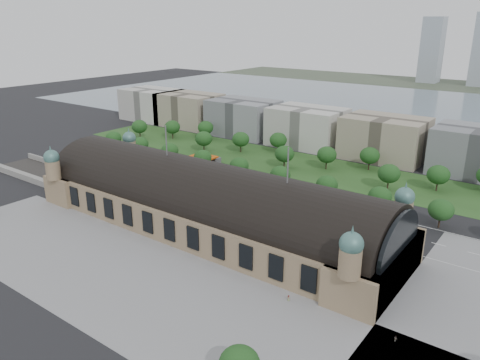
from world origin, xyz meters
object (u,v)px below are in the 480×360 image
Objects in this scene: parked_car_2 at (151,184)px; parked_car_3 at (139,177)px; traffic_car_0 at (90,160)px; bus_east at (271,203)px; bus_mid at (289,209)px; pedestrian_0 at (289,298)px; parked_car_0 at (115,174)px; traffic_car_6 at (384,242)px; parked_car_5 at (158,186)px; parked_car_1 at (158,183)px; petrol_station at (209,159)px; pedestrian_2 at (396,339)px; traffic_car_3 at (223,179)px; parked_car_4 at (193,192)px; parked_car_6 at (193,196)px; traffic_car_2 at (153,176)px; traffic_car_4 at (288,209)px; bus_west at (216,194)px.

parked_car_2 is 13.65m from parked_car_3.
bus_east reaches higher than traffic_car_0.
pedestrian_0 is (33.36, -56.46, -0.70)m from bus_mid.
parked_car_0 is at bearing 99.34° from bus_mid.
traffic_car_6 is 108.99m from parked_car_5.
traffic_car_6 is 1.00× the size of parked_car_1.
petrol_station is 42.22m from parked_car_3.
parked_car_0 is 26.74m from parked_car_2.
bus_mid is 6.21× the size of pedestrian_2.
pedestrian_2 is at bearing -128.77° from traffic_car_3.
parked_car_4 reaches higher than parked_car_1.
pedestrian_2 reaches higher than parked_car_6.
pedestrian_0 is (42.60, -56.46, -0.84)m from bus_east.
bus_east reaches higher than parked_car_5.
traffic_car_3 is 133.49m from pedestrian_2.
parked_car_6 is at bearing -176.50° from traffic_car_3.
petrol_station reaches higher than parked_car_4.
bus_mid is at bearing 8.53° from pedestrian_2.
traffic_car_0 is at bearing -94.23° from traffic_car_2.
traffic_car_4 is 0.75× the size of parked_car_6.
parked_car_0 is 0.70× the size of parked_car_2.
petrol_station is 2.95× the size of traffic_car_0.
petrol_station is 3.75× the size of parked_car_3.
traffic_car_3 reaches higher than parked_car_3.
pedestrian_0 is 0.97× the size of pedestrian_2.
parked_car_2 reaches higher than parked_car_6.
parked_car_4 is (22.36, 0.60, 0.02)m from parked_car_1.
parked_car_3 is at bearing 97.68° from bus_mid.
parked_car_1 is at bearing -81.44° from traffic_car_6.
parked_car_6 is 0.42× the size of bus_east.
parked_car_5 is at bearing 139.84° from traffic_car_3.
parked_car_0 is at bearing -121.54° from parked_car_5.
traffic_car_6 is 1.18× the size of parked_car_0.
parked_car_1 is 0.90× the size of parked_car_5.
traffic_car_0 is at bearing -132.32° from parked_car_0.
bus_mid is (70.99, 11.00, 0.80)m from parked_car_2.
traffic_car_3 reaches higher than traffic_car_6.
bus_east is at bearing -118.39° from traffic_car_3.
pedestrian_0 is at bearing 50.58° from pedestrian_2.
bus_east is at bearing 84.07° from traffic_car_2.
parked_car_6 is at bearing -66.10° from traffic_car_4.
traffic_car_0 is at bearing -146.49° from petrol_station.
traffic_car_0 is 57.74m from parked_car_2.
traffic_car_6 is at bearing -93.32° from bus_mid.
traffic_car_3 is 32.01m from parked_car_1.
petrol_station reaches higher than parked_car_0.
parked_car_1 is at bearing -87.67° from petrol_station.
traffic_car_4 is 0.29× the size of bus_west.
parked_car_0 is at bearing -110.80° from parked_car_6.
pedestrian_0 is (77.16, -45.46, 0.14)m from parked_car_6.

